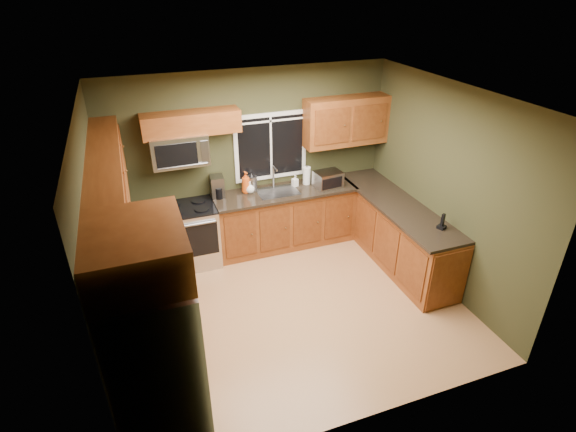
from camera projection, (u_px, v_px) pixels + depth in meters
floor at (294, 306)px, 5.85m from camera, size 4.20×4.20×0.00m
ceiling at (295, 98)px, 4.56m from camera, size 4.20×4.20×0.00m
back_wall at (252, 161)px, 6.69m from camera, size 4.20×0.00×4.20m
front_wall at (371, 312)px, 3.72m from camera, size 4.20×0.00×4.20m
left_wall at (102, 249)px, 4.57m from camera, size 0.00×3.60×3.60m
right_wall at (445, 189)px, 5.84m from camera, size 0.00×3.60×3.60m
window at (271, 146)px, 6.67m from camera, size 1.12×0.03×1.02m
base_cabinets_left at (143, 286)px, 5.49m from camera, size 0.60×2.65×0.90m
countertop_left at (139, 254)px, 5.27m from camera, size 0.65×2.65×0.04m
base_cabinets_back at (285, 219)px, 7.00m from camera, size 2.17×0.60×0.90m
countertop_back at (285, 192)px, 6.75m from camera, size 2.17×0.65×0.04m
base_cabinets_peninsula at (395, 232)px, 6.63m from camera, size 0.60×2.52×0.90m
countertop_peninsula at (397, 204)px, 6.40m from camera, size 0.65×2.50×0.04m
upper_cabinets_left at (109, 183)px, 4.77m from camera, size 0.33×2.65×0.72m
upper_cabinets_back_left at (191, 123)px, 5.96m from camera, size 1.30×0.33×0.30m
upper_cabinets_back_right at (346, 121)px, 6.75m from camera, size 1.30×0.33×0.72m
upper_cabinet_over_fridge at (136, 252)px, 3.28m from camera, size 0.72×0.90×0.38m
refrigerator at (158, 363)px, 3.82m from camera, size 0.74×0.90×1.80m
range at (191, 235)px, 6.52m from camera, size 0.76×0.69×0.94m
microwave at (179, 150)px, 6.03m from camera, size 0.76×0.41×0.42m
sink at (277, 191)px, 6.72m from camera, size 0.60×0.42×0.36m
toaster_oven at (328, 179)px, 6.81m from camera, size 0.43×0.35×0.25m
coffee_maker at (218, 187)px, 6.51m from camera, size 0.21×0.27×0.31m
kettle at (252, 183)px, 6.69m from camera, size 0.19×0.19×0.28m
paper_towel_roll at (307, 175)px, 6.91m from camera, size 0.12×0.12×0.30m
soap_bottle_a at (246, 182)px, 6.61m from camera, size 0.15×0.16×0.33m
soap_bottle_b at (295, 181)px, 6.85m from camera, size 0.10×0.10×0.18m
soap_bottle_c at (250, 187)px, 6.65m from camera, size 0.16×0.16×0.18m
cordless_phone at (442, 224)px, 5.72m from camera, size 0.12×0.12×0.21m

